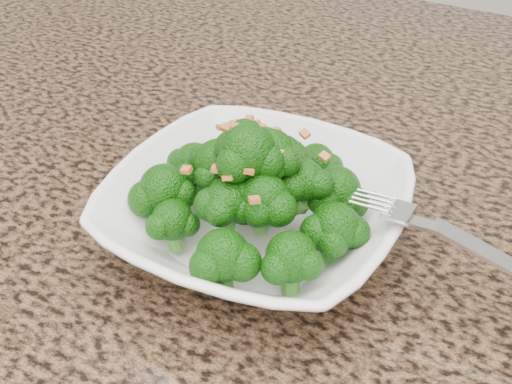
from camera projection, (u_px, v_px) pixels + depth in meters
The scene contains 5 objects.
granite_counter at pixel (251, 179), 0.63m from camera, with size 1.64×1.04×0.03m, color brown.
bowl at pixel (256, 213), 0.52m from camera, with size 0.23×0.23×0.06m, color white.
broccoli_pile at pixel (256, 146), 0.48m from camera, with size 0.21×0.21×0.07m, color #114E08, non-canonical shape.
garlic_topping at pixel (256, 100), 0.46m from camera, with size 0.12×0.12×0.01m, color #C97431, non-canonical shape.
fork at pixel (429, 226), 0.45m from camera, with size 0.20×0.03×0.01m, color silver, non-canonical shape.
Camera 1 is at (0.25, -0.15, 1.25)m, focal length 45.00 mm.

